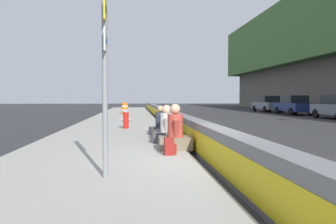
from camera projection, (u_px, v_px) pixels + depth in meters
The scene contains 13 objects.
ground_plane at pixel (218, 167), 6.95m from camera, with size 160.00×160.00×0.00m, color #2B2B2D.
sidewalk_strip at pixel (93, 167), 6.68m from camera, with size 80.00×4.40×0.14m, color gray.
jersey_barrier at pixel (218, 148), 6.93m from camera, with size 76.00×0.45×0.85m.
route_sign_post at pixel (105, 53), 5.41m from camera, with size 0.44×0.09×3.60m.
fire_hydrant at pixel (126, 118), 14.37m from camera, with size 0.26×0.46×0.88m.
seated_person_foreground at pixel (175, 135), 8.57m from camera, with size 0.76×0.87×1.19m.
seated_person_middle at pixel (167, 130), 9.94m from camera, with size 0.77×0.88×1.13m.
seated_person_rear at pixel (166, 128), 10.85m from camera, with size 0.89×0.96×1.09m.
seated_person_far at pixel (161, 126), 11.85m from camera, with size 0.74×0.84×1.07m.
backpack at pixel (170, 146), 7.73m from camera, with size 0.32×0.28×0.40m.
construction_barrel at pixel (125, 108), 26.75m from camera, with size 0.54×0.54×0.95m.
parked_car_midline at pixel (294, 105), 28.80m from camera, with size 4.54×2.04×1.71m.
parked_car_far at pixel (268, 104), 34.44m from camera, with size 4.52×1.98×1.71m.
Camera 1 is at (-6.75, 1.77, 1.49)m, focal length 34.75 mm.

